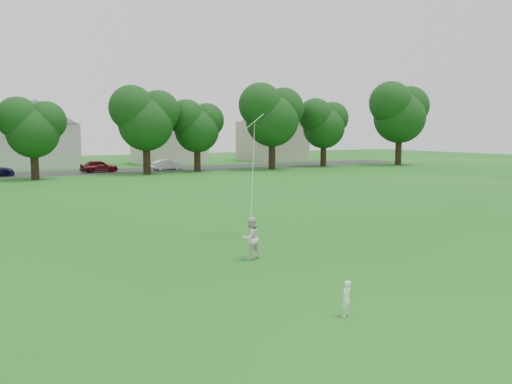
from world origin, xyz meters
TOP-DOWN VIEW (x-y plane):
  - ground at (0.00, 0.00)m, footprint 160.00×160.00m
  - street at (0.00, 42.00)m, footprint 90.00×7.00m
  - toddler at (0.39, -2.60)m, footprint 0.35×0.29m
  - older_boy at (0.99, 2.87)m, footprint 0.78×0.67m
  - kite at (1.91, 4.35)m, footprint 1.38×2.00m
  - tree_row at (2.18, 36.30)m, footprint 83.52×8.86m
  - house_row at (-0.62, 52.00)m, footprint 77.17×13.81m

SIDE VIEW (x-z plane):
  - ground at x=0.00m, z-range 0.00..0.00m
  - street at x=0.00m, z-range 0.00..0.01m
  - toddler at x=0.39m, z-range 0.00..0.82m
  - older_boy at x=0.99m, z-range 0.00..1.38m
  - kite at x=1.91m, z-range 0.27..5.22m
  - house_row at x=-0.62m, z-range -0.16..10.41m
  - tree_row at x=2.18m, z-range 0.66..11.94m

